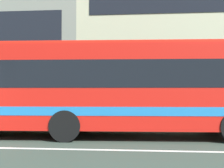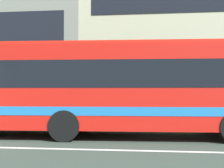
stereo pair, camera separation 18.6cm
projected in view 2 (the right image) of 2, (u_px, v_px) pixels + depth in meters
name	position (u px, v px, depth m)	size (l,w,h in m)	color
transit_bus	(91.00, 86.00, 9.86)	(11.32, 3.02, 3.24)	red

